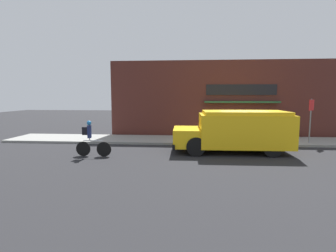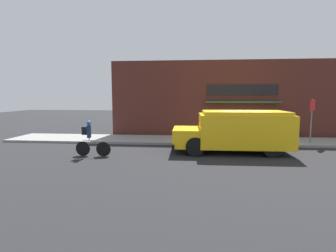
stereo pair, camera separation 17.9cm
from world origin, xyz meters
name	(u,v)px [view 2 (the right image)]	position (x,y,z in m)	size (l,w,h in m)	color
ground_plane	(244,146)	(0.00, 0.00, 0.00)	(70.00, 70.00, 0.00)	#232326
sidewalk	(239,141)	(0.00, 1.42, 0.06)	(28.00, 2.85, 0.13)	gray
storefront	(236,99)	(0.01, 3.16, 2.53)	(16.50, 0.78, 5.06)	#4C231E
school_bus	(236,130)	(-0.67, -1.50, 1.07)	(5.59, 2.82, 2.01)	yellow
cyclist	(90,139)	(-7.40, -2.99, 0.78)	(1.65, 0.21, 1.63)	black
stop_sign_post	(312,114)	(3.78, 0.76, 1.77)	(0.45, 0.45, 2.45)	slate
trash_bin	(283,131)	(2.80, 2.22, 0.56)	(0.65, 0.65, 0.86)	#38383D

